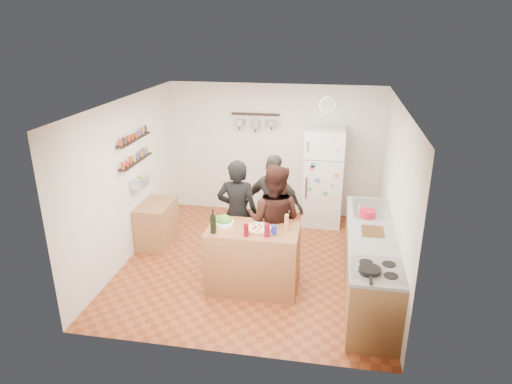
% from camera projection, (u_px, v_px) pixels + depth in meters
% --- Properties ---
extents(room_shell, '(4.20, 4.20, 4.20)m').
position_uv_depth(room_shell, '(259.00, 180.00, 7.08)').
color(room_shell, brown).
rests_on(room_shell, ground).
extents(prep_island, '(1.25, 0.72, 0.91)m').
position_uv_depth(prep_island, '(253.00, 258.00, 6.37)').
color(prep_island, brown).
rests_on(prep_island, floor).
extents(pizza_board, '(0.42, 0.34, 0.02)m').
position_uv_depth(pizza_board, '(259.00, 229.00, 6.18)').
color(pizza_board, brown).
rests_on(pizza_board, prep_island).
extents(pizza, '(0.34, 0.34, 0.02)m').
position_uv_depth(pizza, '(259.00, 228.00, 6.17)').
color(pizza, beige).
rests_on(pizza, pizza_board).
extents(salad_bowl, '(0.27, 0.27, 0.05)m').
position_uv_depth(salad_bowl, '(224.00, 223.00, 6.32)').
color(salad_bowl, white).
rests_on(salad_bowl, prep_island).
extents(wine_bottle, '(0.08, 0.08, 0.25)m').
position_uv_depth(wine_bottle, '(213.00, 224.00, 6.05)').
color(wine_bottle, black).
rests_on(wine_bottle, prep_island).
extents(wine_glass_near, '(0.07, 0.07, 0.17)m').
position_uv_depth(wine_glass_near, '(246.00, 230.00, 5.97)').
color(wine_glass_near, '#55070E').
rests_on(wine_glass_near, prep_island).
extents(wine_glass_far, '(0.07, 0.07, 0.18)m').
position_uv_depth(wine_glass_far, '(267.00, 230.00, 5.96)').
color(wine_glass_far, '#60081A').
rests_on(wine_glass_far, prep_island).
extents(pepper_mill, '(0.06, 0.06, 0.18)m').
position_uv_depth(pepper_mill, '(287.00, 223.00, 6.15)').
color(pepper_mill, '#AF8849').
rests_on(pepper_mill, prep_island).
extents(salt_canister, '(0.07, 0.07, 0.12)m').
position_uv_depth(salt_canister, '(274.00, 230.00, 6.03)').
color(salt_canister, navy).
rests_on(salt_canister, prep_island).
extents(person_left, '(0.63, 0.43, 1.69)m').
position_uv_depth(person_left, '(238.00, 214.00, 6.85)').
color(person_left, black).
rests_on(person_left, floor).
extents(person_center, '(0.92, 0.77, 1.70)m').
position_uv_depth(person_center, '(274.00, 221.00, 6.60)').
color(person_center, black).
rests_on(person_center, floor).
extents(person_back, '(1.06, 0.69, 1.67)m').
position_uv_depth(person_back, '(274.00, 207.00, 7.13)').
color(person_back, '#2A2826').
rests_on(person_back, floor).
extents(counter_run, '(0.63, 2.63, 0.90)m').
position_uv_depth(counter_run, '(370.00, 264.00, 6.22)').
color(counter_run, '#9E7042').
rests_on(counter_run, floor).
extents(stove_top, '(0.60, 0.62, 0.02)m').
position_uv_depth(stove_top, '(378.00, 270.00, 5.19)').
color(stove_top, white).
rests_on(stove_top, counter_run).
extents(skillet, '(0.25, 0.25, 0.05)m').
position_uv_depth(skillet, '(370.00, 270.00, 5.12)').
color(skillet, black).
rests_on(skillet, stove_top).
extents(sink, '(0.50, 0.80, 0.03)m').
position_uv_depth(sink, '(370.00, 209.00, 6.84)').
color(sink, silver).
rests_on(sink, counter_run).
extents(cutting_board, '(0.30, 0.40, 0.02)m').
position_uv_depth(cutting_board, '(373.00, 232.00, 6.11)').
color(cutting_board, '#966436').
rests_on(cutting_board, counter_run).
extents(red_bowl, '(0.24, 0.24, 0.10)m').
position_uv_depth(red_bowl, '(368.00, 214.00, 6.54)').
color(red_bowl, '#AD1329').
rests_on(red_bowl, counter_run).
extents(fridge, '(0.70, 0.68, 1.80)m').
position_uv_depth(fridge, '(323.00, 177.00, 8.31)').
color(fridge, white).
rests_on(fridge, floor).
extents(wall_clock, '(0.30, 0.03, 0.30)m').
position_uv_depth(wall_clock, '(328.00, 105.00, 8.17)').
color(wall_clock, silver).
rests_on(wall_clock, back_wall).
extents(spice_shelf_lower, '(0.12, 1.00, 0.02)m').
position_uv_depth(spice_shelf_lower, '(136.00, 161.00, 7.14)').
color(spice_shelf_lower, black).
rests_on(spice_shelf_lower, left_wall).
extents(spice_shelf_upper, '(0.12, 1.00, 0.02)m').
position_uv_depth(spice_shelf_upper, '(134.00, 139.00, 7.02)').
color(spice_shelf_upper, black).
rests_on(spice_shelf_upper, left_wall).
extents(produce_basket, '(0.18, 0.35, 0.14)m').
position_uv_depth(produce_basket, '(140.00, 182.00, 7.26)').
color(produce_basket, silver).
rests_on(produce_basket, left_wall).
extents(side_table, '(0.50, 0.80, 0.73)m').
position_uv_depth(side_table, '(157.00, 224.00, 7.66)').
color(side_table, olive).
rests_on(side_table, floor).
extents(pot_rack, '(0.90, 0.04, 0.04)m').
position_uv_depth(pot_rack, '(255.00, 114.00, 8.38)').
color(pot_rack, black).
rests_on(pot_rack, back_wall).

